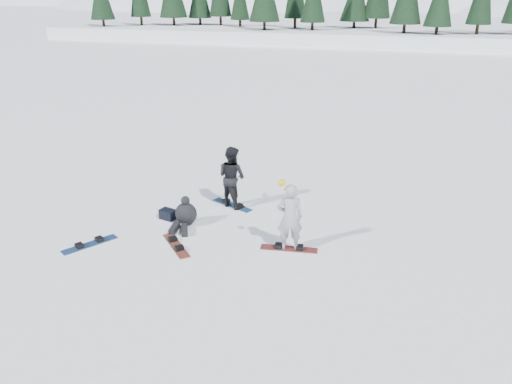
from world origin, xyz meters
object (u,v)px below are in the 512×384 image
seated_rider (185,215)px  gear_bag (168,214)px  snowboard_loose_b (176,246)px  snowboarder_woman (290,217)px  snowboard_loose_a (90,244)px  snowboarder_man (232,177)px

seated_rider → gear_bag: (-0.70, 0.26, -0.20)m
seated_rider → snowboard_loose_b: bearing=-94.5°
snowboarder_woman → snowboard_loose_a: size_ratio=1.33×
snowboarder_man → gear_bag: bearing=68.5°
seated_rider → snowboard_loose_b: (0.27, -1.22, -0.33)m
gear_bag → snowboard_loose_b: size_ratio=0.30×
snowboarder_woman → seated_rider: bearing=-28.0°
snowboard_loose_b → gear_bag: bearing=169.6°
snowboarder_woman → gear_bag: size_ratio=4.44×
snowboarder_woman → snowboard_loose_b: bearing=-5.3°
snowboarder_woman → gear_bag: (-3.89, 0.76, -0.78)m
seated_rider → snowboarder_woman: bearing=-26.1°
seated_rider → gear_bag: seated_rider is taller
seated_rider → snowboard_loose_b: seated_rider is taller
snowboard_loose_b → snowboard_loose_a: same height
snowboard_loose_a → seated_rider: bearing=-15.5°
snowboard_loose_a → gear_bag: bearing=0.3°
snowboard_loose_a → snowboarder_woman: bearing=-43.9°
gear_bag → snowboard_loose_a: bearing=-121.2°
snowboarder_woman → snowboarder_man: bearing=-62.6°
snowboarder_woman → snowboard_loose_a: (-5.17, -1.34, -0.92)m
snowboarder_man → snowboarder_woman: bearing=160.1°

